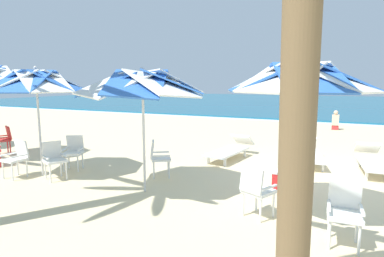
% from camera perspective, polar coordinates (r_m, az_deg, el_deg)
% --- Properties ---
extents(ground_plane, '(80.00, 80.00, 0.00)m').
position_cam_1_polar(ground_plane, '(8.07, 23.03, -8.23)').
color(ground_plane, beige).
extents(sea, '(80.00, 36.00, 0.10)m').
position_cam_1_polar(sea, '(36.91, 24.63, 4.28)').
color(sea, '#19607F').
rests_on(sea, ground).
extents(surf_foam, '(80.00, 0.70, 0.01)m').
position_cam_1_polar(surf_foam, '(18.67, 24.20, 0.86)').
color(surf_foam, white).
rests_on(surf_foam, ground).
extents(beach_umbrella_0, '(2.32, 2.32, 2.60)m').
position_cam_1_polar(beach_umbrella_0, '(5.19, 18.98, 8.49)').
color(beach_umbrella_0, silver).
rests_on(beach_umbrella_0, ground).
extents(plastic_chair_0, '(0.58, 0.60, 0.87)m').
position_cam_1_polar(plastic_chair_0, '(5.32, 11.60, -10.65)').
color(plastic_chair_0, white).
rests_on(plastic_chair_0, ground).
extents(plastic_chair_1, '(0.46, 0.49, 0.87)m').
position_cam_1_polar(plastic_chair_1, '(4.89, 25.99, -13.10)').
color(plastic_chair_1, white).
rests_on(plastic_chair_1, ground).
extents(beach_umbrella_1, '(2.60, 2.60, 2.52)m').
position_cam_1_polar(beach_umbrella_1, '(6.25, -8.98, 7.94)').
color(beach_umbrella_1, silver).
rests_on(beach_umbrella_1, ground).
extents(plastic_chair_2, '(0.63, 0.61, 0.87)m').
position_cam_1_polar(plastic_chair_2, '(7.43, -6.19, -5.04)').
color(plastic_chair_2, white).
rests_on(plastic_chair_2, ground).
extents(beach_umbrella_2, '(2.37, 2.37, 2.59)m').
position_cam_1_polar(beach_umbrella_2, '(8.12, -26.48, 7.56)').
color(beach_umbrella_2, silver).
rests_on(beach_umbrella_2, ground).
extents(plastic_chair_3, '(0.46, 0.49, 0.87)m').
position_cam_1_polar(plastic_chair_3, '(8.41, -29.25, -4.49)').
color(plastic_chair_3, white).
rests_on(plastic_chair_3, ground).
extents(plastic_chair_4, '(0.59, 0.61, 0.87)m').
position_cam_1_polar(plastic_chair_4, '(8.56, -20.72, -3.75)').
color(plastic_chair_4, white).
rests_on(plastic_chair_4, ground).
extents(plastic_chair_5, '(0.60, 0.58, 0.87)m').
position_cam_1_polar(plastic_chair_5, '(7.90, -23.80, -4.91)').
color(plastic_chair_5, white).
rests_on(plastic_chair_5, ground).
extents(plastic_chair_6, '(0.58, 0.60, 0.87)m').
position_cam_1_polar(plastic_chair_6, '(11.35, -30.97, -1.53)').
color(plastic_chair_6, red).
rests_on(plastic_chair_6, ground).
extents(sun_lounger_0, '(0.81, 2.19, 0.62)m').
position_cam_1_polar(sun_lounger_0, '(9.10, 30.00, -5.03)').
color(sun_lounger_0, white).
rests_on(sun_lounger_0, ground).
extents(sun_lounger_1, '(1.03, 2.23, 0.62)m').
position_cam_1_polar(sun_lounger_1, '(9.29, 20.43, -4.16)').
color(sun_lounger_1, white).
rests_on(sun_lounger_1, ground).
extents(sun_lounger_2, '(0.94, 2.22, 0.62)m').
position_cam_1_polar(sun_lounger_2, '(9.25, 7.04, -3.74)').
color(sun_lounger_2, white).
rests_on(sun_lounger_2, ground).
extents(cooler_box, '(0.50, 0.34, 0.40)m').
position_cam_1_polar(cooler_box, '(6.84, 16.54, -9.09)').
color(cooler_box, red).
rests_on(cooler_box, ground).
extents(beachgoer_seated, '(0.30, 0.93, 0.92)m').
position_cam_1_polar(beachgoer_seated, '(16.36, 24.61, 0.88)').
color(beachgoer_seated, red).
rests_on(beachgoer_seated, ground).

